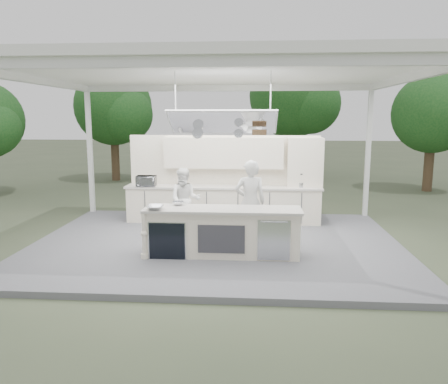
# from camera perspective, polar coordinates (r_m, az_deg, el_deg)

# --- Properties ---
(ground) EXTENTS (90.00, 90.00, 0.00)m
(ground) POSITION_cam_1_polar(r_m,az_deg,el_deg) (9.74, -0.95, -7.19)
(ground) COLOR #454E35
(ground) RESTS_ON ground
(stage_deck) EXTENTS (8.00, 6.00, 0.12)m
(stage_deck) POSITION_cam_1_polar(r_m,az_deg,el_deg) (9.73, -0.95, -6.85)
(stage_deck) COLOR #59595E
(stage_deck) RESTS_ON ground
(tent) EXTENTS (8.20, 6.20, 3.86)m
(tent) POSITION_cam_1_polar(r_m,az_deg,el_deg) (9.35, -1.01, 15.10)
(tent) COLOR white
(tent) RESTS_ON ground
(demo_island) EXTENTS (3.10, 0.79, 0.95)m
(demo_island) POSITION_cam_1_polar(r_m,az_deg,el_deg) (8.69, -0.32, -5.21)
(demo_island) COLOR white
(demo_island) RESTS_ON stage_deck
(back_counter) EXTENTS (5.08, 0.72, 0.95)m
(back_counter) POSITION_cam_1_polar(r_m,az_deg,el_deg) (11.44, -0.11, -1.55)
(back_counter) COLOR white
(back_counter) RESTS_ON stage_deck
(back_wall_unit) EXTENTS (5.05, 0.48, 2.25)m
(back_wall_unit) POSITION_cam_1_polar(r_m,az_deg,el_deg) (11.47, 2.19, 3.42)
(back_wall_unit) COLOR white
(back_wall_unit) RESTS_ON stage_deck
(tree_cluster) EXTENTS (19.55, 9.40, 5.85)m
(tree_cluster) POSITION_cam_1_polar(r_m,az_deg,el_deg) (19.09, 1.19, 11.11)
(tree_cluster) COLOR #4E3B27
(tree_cluster) RESTS_ON ground
(head_chef) EXTENTS (0.72, 0.52, 1.82)m
(head_chef) POSITION_cam_1_polar(r_m,az_deg,el_deg) (9.42, 3.43, -1.32)
(head_chef) COLOR silver
(head_chef) RESTS_ON stage_deck
(sous_chef) EXTENTS (0.78, 0.63, 1.53)m
(sous_chef) POSITION_cam_1_polar(r_m,az_deg,el_deg) (10.46, -5.11, -1.04)
(sous_chef) COLOR white
(sous_chef) RESTS_ON stage_deck
(toaster_oven) EXTENTS (0.51, 0.36, 0.27)m
(toaster_oven) POSITION_cam_1_polar(r_m,az_deg,el_deg) (11.46, -10.13, 1.41)
(toaster_oven) COLOR silver
(toaster_oven) RESTS_ON back_counter
(bowl_large) EXTENTS (0.36, 0.36, 0.08)m
(bowl_large) POSITION_cam_1_polar(r_m,az_deg,el_deg) (8.56, -9.01, -2.02)
(bowl_large) COLOR #B5B7BD
(bowl_large) RESTS_ON demo_island
(bowl_small) EXTENTS (0.28, 0.28, 0.07)m
(bowl_small) POSITION_cam_1_polar(r_m,az_deg,el_deg) (8.94, -5.99, -1.47)
(bowl_small) COLOR silver
(bowl_small) RESTS_ON demo_island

